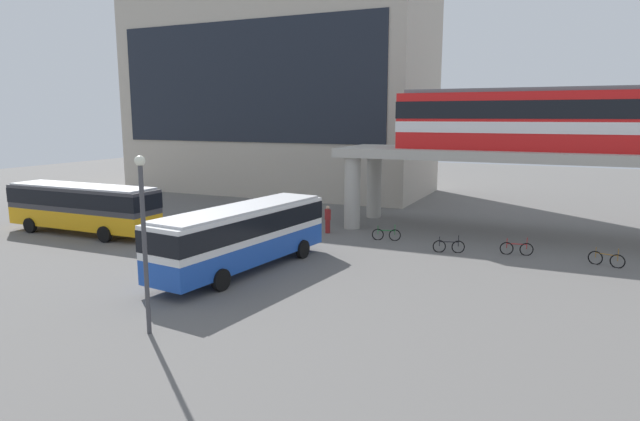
# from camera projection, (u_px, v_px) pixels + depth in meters

# --- Properties ---
(ground_plane) EXTENTS (120.00, 120.00, 0.00)m
(ground_plane) POSITION_uv_depth(u_px,v_px,m) (301.00, 235.00, 35.55)
(ground_plane) COLOR #605E5B
(station_building) EXTENTS (30.16, 13.00, 19.43)m
(station_building) POSITION_uv_depth(u_px,v_px,m) (279.00, 95.00, 55.72)
(station_building) COLOR #B2A899
(station_building) RESTS_ON ground_plane
(elevated_platform) EXTENTS (29.62, 6.17, 5.49)m
(elevated_platform) POSITION_uv_depth(u_px,v_px,m) (574.00, 165.00, 33.42)
(elevated_platform) COLOR #ADA89E
(elevated_platform) RESTS_ON ground_plane
(train) EXTENTS (23.42, 2.96, 3.84)m
(train) POSITION_uv_depth(u_px,v_px,m) (592.00, 119.00, 32.63)
(train) COLOR red
(train) RESTS_ON elevated_platform
(bus_main) EXTENTS (3.83, 11.26, 3.22)m
(bus_main) POSITION_uv_depth(u_px,v_px,m) (243.00, 231.00, 27.11)
(bus_main) COLOR #1E4CB2
(bus_main) RESTS_ON ground_plane
(bus_secondary) EXTENTS (11.05, 2.81, 3.22)m
(bus_secondary) POSITION_uv_depth(u_px,v_px,m) (83.00, 204.00, 35.54)
(bus_secondary) COLOR orange
(bus_secondary) RESTS_ON ground_plane
(bicycle_red) EXTENTS (1.77, 0.41, 1.04)m
(bicycle_red) POSITION_uv_depth(u_px,v_px,m) (517.00, 249.00, 30.39)
(bicycle_red) COLOR black
(bicycle_red) RESTS_ON ground_plane
(bicycle_green) EXTENTS (1.75, 0.51, 1.04)m
(bicycle_green) POSITION_uv_depth(u_px,v_px,m) (386.00, 235.00, 33.97)
(bicycle_green) COLOR black
(bicycle_green) RESTS_ON ground_plane
(bicycle_black) EXTENTS (1.72, 0.61, 1.04)m
(bicycle_black) POSITION_uv_depth(u_px,v_px,m) (449.00, 246.00, 30.91)
(bicycle_black) COLOR black
(bicycle_black) RESTS_ON ground_plane
(bicycle_brown) EXTENTS (1.73, 0.60, 1.04)m
(bicycle_brown) POSITION_uv_depth(u_px,v_px,m) (606.00, 259.00, 28.13)
(bicycle_brown) COLOR black
(bicycle_brown) RESTS_ON ground_plane
(pedestrian_walking_across) EXTENTS (0.47, 0.46, 1.82)m
(pedestrian_walking_across) POSITION_uv_depth(u_px,v_px,m) (328.00, 220.00, 36.04)
(pedestrian_walking_across) COLOR maroon
(pedestrian_walking_across) RESTS_ON ground_plane
(pedestrian_by_bike_rack) EXTENTS (0.47, 0.41, 1.67)m
(pedestrian_by_bike_rack) POSITION_uv_depth(u_px,v_px,m) (251.00, 218.00, 37.24)
(pedestrian_by_bike_rack) COLOR gray
(pedestrian_by_bike_rack) RESTS_ON ground_plane
(lamp_post) EXTENTS (0.36, 0.36, 6.33)m
(lamp_post) POSITION_uv_depth(u_px,v_px,m) (144.00, 231.00, 18.84)
(lamp_post) COLOR #3F3F44
(lamp_post) RESTS_ON ground_plane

